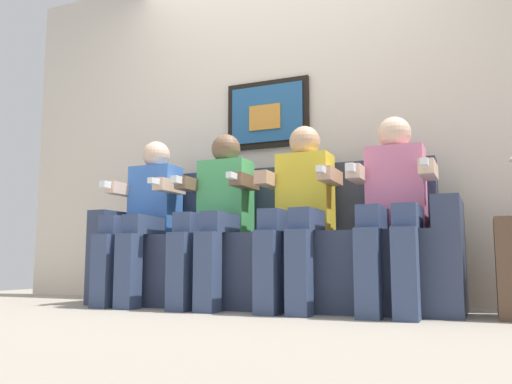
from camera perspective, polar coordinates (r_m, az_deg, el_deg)
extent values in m
plane|color=#9E9384|center=(3.09, -1.13, -12.66)|extent=(6.13, 6.13, 0.00)
cube|color=beige|center=(3.92, 3.59, 7.67)|extent=(4.71, 0.05, 2.60)
cube|color=black|center=(3.95, 1.25, 8.29)|extent=(0.63, 0.03, 0.50)
cube|color=#26598C|center=(3.94, 1.16, 8.34)|extent=(0.55, 0.02, 0.42)
cube|color=orange|center=(3.92, 0.96, 7.96)|extent=(0.24, 0.02, 0.18)
cube|color=#333D56|center=(3.34, 0.96, -8.39)|extent=(2.03, 0.58, 0.45)
cube|color=#333D56|center=(3.57, 2.29, -1.08)|extent=(2.03, 0.14, 0.45)
cube|color=#333D56|center=(3.89, -14.13, -6.77)|extent=(0.14, 0.58, 0.62)
cube|color=#333D56|center=(3.10, 20.01, -6.46)|extent=(0.14, 0.58, 0.62)
cube|color=#3F72CC|center=(3.74, -10.70, -1.02)|extent=(0.32, 0.20, 0.48)
sphere|color=beige|center=(3.79, -10.58, 3.88)|extent=(0.19, 0.19, 0.19)
cube|color=#38476B|center=(3.62, -13.73, -3.58)|extent=(0.12, 0.40, 0.12)
cube|color=#38476B|center=(3.51, -11.37, -3.54)|extent=(0.12, 0.40, 0.12)
cube|color=#38476B|center=(3.45, -15.89, -8.08)|extent=(0.12, 0.12, 0.45)
cube|color=#38476B|center=(3.34, -13.47, -8.19)|extent=(0.12, 0.12, 0.45)
cube|color=beige|center=(3.76, -14.09, 0.27)|extent=(0.08, 0.28, 0.08)
cube|color=beige|center=(3.55, -9.20, 0.59)|extent=(0.08, 0.28, 0.08)
cube|color=white|center=(3.42, -10.64, 1.10)|extent=(0.04, 0.13, 0.04)
cube|color=white|center=(3.64, -15.61, 0.73)|extent=(0.04, 0.10, 0.04)
cube|color=#4CB266|center=(3.47, -3.26, -0.64)|extent=(0.32, 0.20, 0.48)
sphere|color=brown|center=(3.52, -3.22, 4.63)|extent=(0.19, 0.19, 0.19)
cube|color=#38476B|center=(3.32, -6.22, -3.43)|extent=(0.12, 0.40, 0.12)
cube|color=#38476B|center=(3.23, -3.44, -3.36)|extent=(0.12, 0.40, 0.12)
cube|color=#38476B|center=(3.14, -8.11, -8.38)|extent=(0.12, 0.12, 0.45)
cube|color=#38476B|center=(3.05, -5.19, -8.46)|extent=(0.12, 0.12, 0.45)
cube|color=brown|center=(3.46, -6.95, 0.74)|extent=(0.08, 0.28, 0.08)
cube|color=brown|center=(3.29, -1.22, 1.12)|extent=(0.08, 0.28, 0.08)
cube|color=white|center=(3.15, -2.43, 1.69)|extent=(0.04, 0.13, 0.04)
cube|color=white|center=(3.33, -8.33, 1.27)|extent=(0.04, 0.10, 0.04)
cube|color=yellow|center=(3.26, 5.27, -0.20)|extent=(0.32, 0.20, 0.48)
sphere|color=tan|center=(3.32, 5.21, 5.38)|extent=(0.19, 0.19, 0.19)
cube|color=#38476B|center=(3.09, 2.57, -3.18)|extent=(0.12, 0.40, 0.12)
cube|color=#38476B|center=(3.03, 5.76, -3.07)|extent=(0.12, 0.40, 0.12)
cube|color=#38476B|center=(2.89, 1.18, -8.55)|extent=(0.12, 0.12, 0.45)
cube|color=#38476B|center=(2.83, 4.60, -8.55)|extent=(0.12, 0.12, 0.45)
cube|color=tan|center=(3.23, 1.39, 1.28)|extent=(0.08, 0.28, 0.08)
cube|color=tan|center=(3.11, 7.90, 1.69)|extent=(0.08, 0.28, 0.08)
cube|color=white|center=(2.96, 7.07, 2.33)|extent=(0.04, 0.13, 0.04)
cube|color=pink|center=(3.14, 14.71, 0.29)|extent=(0.32, 0.20, 0.48)
sphere|color=beige|center=(3.20, 14.52, 6.08)|extent=(0.19, 0.19, 0.19)
cube|color=#38476B|center=(2.94, 12.49, -2.80)|extent=(0.12, 0.40, 0.12)
cube|color=#38476B|center=(2.91, 15.98, -2.65)|extent=(0.12, 0.40, 0.12)
cube|color=#38476B|center=(2.74, 11.86, -8.47)|extent=(0.12, 0.12, 0.45)
cube|color=#38476B|center=(2.71, 15.64, -8.37)|extent=(0.12, 0.12, 0.45)
cube|color=beige|center=(3.07, 10.81, 1.86)|extent=(0.08, 0.28, 0.08)
cube|color=beige|center=(3.01, 17.89, 2.26)|extent=(0.08, 0.28, 0.08)
cube|color=white|center=(2.86, 17.57, 2.96)|extent=(0.04, 0.13, 0.04)
cube|color=white|center=(2.92, 10.12, 2.52)|extent=(0.04, 0.10, 0.04)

